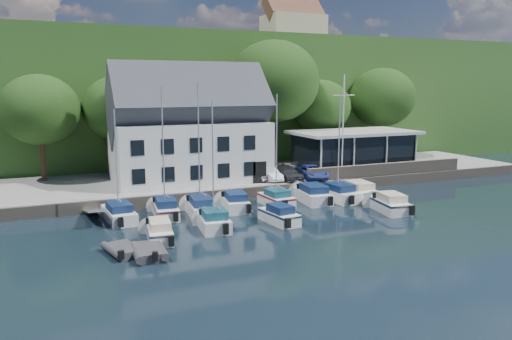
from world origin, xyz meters
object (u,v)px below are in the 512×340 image
object	(u,v)px
club_pavilion	(353,150)
car_white	(270,174)
boat_r1_6	(339,147)
dinghy_1	(149,250)
car_dgrey	(287,173)
boat_r1_0	(116,163)
boat_r2_2	(279,214)
car_blue	(312,171)
boat_r1_2	(199,155)
boat_r2_1	(213,166)
boat_r2_4	(389,202)
boat_r1_7	(358,190)
harbor_building	(189,134)
boat_r1_5	(312,193)
car_silver	(257,174)
boat_r1_4	(276,155)
dinghy_0	(123,249)
flagpole	(343,126)
boat_r2_0	(159,229)
boat_r1_1	(163,158)
boat_r1_3	(235,201)

from	to	relation	value
club_pavilion	car_white	world-z (taller)	club_pavilion
boat_r1_6	dinghy_1	size ratio (longest dim) A/B	2.86
car_dgrey	dinghy_1	bearing A→B (deg)	-140.49
boat_r1_0	boat_r2_2	xyz separation A→B (m)	(10.65, -5.19, -3.61)
car_white	boat_r1_6	world-z (taller)	boat_r1_6
car_blue	boat_r1_6	xyz separation A→B (m)	(-0.37, -5.22, 2.99)
boat_r1_2	boat_r2_1	world-z (taller)	boat_r1_2
boat_r2_1	boat_r2_2	xyz separation A→B (m)	(4.92, -0.18, -3.81)
boat_r1_0	dinghy_1	bearing A→B (deg)	-91.64
car_blue	boat_r2_4	bearing A→B (deg)	-73.91
car_blue	boat_r1_7	world-z (taller)	car_blue
car_blue	harbor_building	bearing A→B (deg)	169.15
boat_r1_5	boat_r1_7	xyz separation A→B (m)	(4.43, -0.34, -0.01)
boat_r2_4	car_silver	bearing A→B (deg)	129.40
club_pavilion	boat_r1_7	size ratio (longest dim) A/B	2.04
boat_r1_4	boat_r1_6	bearing A→B (deg)	-8.14
dinghy_1	car_dgrey	bearing A→B (deg)	43.27
car_silver	boat_r1_0	world-z (taller)	boat_r1_0
boat_r1_5	boat_r1_0	bearing A→B (deg)	-174.38
boat_r1_2	dinghy_0	world-z (taller)	boat_r1_2
flagpole	car_white	bearing A→B (deg)	173.02
car_silver	car_dgrey	bearing A→B (deg)	-32.05
boat_r1_0	boat_r1_7	size ratio (longest dim) A/B	1.34
boat_r1_5	boat_r2_0	distance (m)	15.44
car_white	dinghy_1	xyz separation A→B (m)	(-14.22, -14.10, -1.22)
flagpole	boat_r1_4	xyz separation A→B (m)	(-9.36, -4.65, -1.73)
boat_r1_0	boat_r2_1	size ratio (longest dim) A/B	0.96
car_blue	boat_r1_2	bearing A→B (deg)	-148.37
flagpole	boat_r1_1	world-z (taller)	flagpole
car_silver	club_pavilion	bearing A→B (deg)	-7.53
car_dgrey	flagpole	bearing A→B (deg)	-8.53
boat_r1_3	boat_r1_4	distance (m)	5.10
club_pavilion	car_blue	distance (m)	7.86
car_white	boat_r2_2	bearing A→B (deg)	-112.11
dinghy_0	boat_r1_6	bearing A→B (deg)	7.15
club_pavilion	boat_r2_0	world-z (taller)	club_pavilion
boat_r1_4	boat_r2_1	world-z (taller)	boat_r2_1
dinghy_1	dinghy_0	bearing A→B (deg)	146.16
boat_r2_1	boat_r2_2	size ratio (longest dim) A/B	1.74
boat_r2_1	dinghy_1	distance (m)	7.63
boat_r1_3	boat_r1_6	size ratio (longest dim) A/B	0.61
club_pavilion	boat_r1_3	size ratio (longest dim) A/B	2.30
club_pavilion	boat_r1_1	world-z (taller)	boat_r1_1
boat_r1_0	boat_r2_0	size ratio (longest dim) A/B	1.51
boat_r2_4	dinghy_0	distance (m)	21.13
harbor_building	boat_r1_2	xyz separation A→B (m)	(-1.84, -9.38, -0.66)
boat_r1_3	boat_r2_4	world-z (taller)	boat_r2_4
car_dgrey	boat_r2_1	bearing A→B (deg)	-138.04
boat_r1_0	boat_r1_2	xyz separation A→B (m)	(5.98, -0.87, 0.37)
boat_r2_1	car_silver	bearing A→B (deg)	60.64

